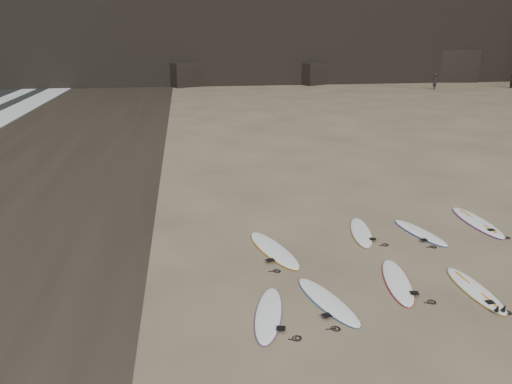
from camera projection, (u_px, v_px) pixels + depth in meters
ground at (431, 284)px, 12.35m from camera, size 240.00×240.00×0.00m
wet_sand at (9, 186)px, 20.00m from camera, size 12.00×200.00×0.01m
surfboard_0 at (269, 314)px, 10.99m from camera, size 1.10×2.39×0.08m
surfboard_1 at (328, 301)px, 11.51m from camera, size 1.28×2.47×0.09m
surfboard_2 at (397, 281)px, 12.40m from camera, size 1.05×2.49×0.09m
surfboard_3 at (475, 289)px, 12.02m from camera, size 0.63×2.33×0.08m
surfboard_5 at (274, 249)px, 14.16m from camera, size 1.43×2.82×0.10m
surfboard_6 at (361, 232)px, 15.39m from camera, size 1.03×2.42×0.08m
surfboard_7 at (420, 232)px, 15.36m from camera, size 1.14×2.35×0.08m
surfboard_8 at (477, 222)px, 16.16m from camera, size 0.69×2.78×0.10m
person_a at (435, 82)px, 50.59m from camera, size 0.66×0.67×1.56m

